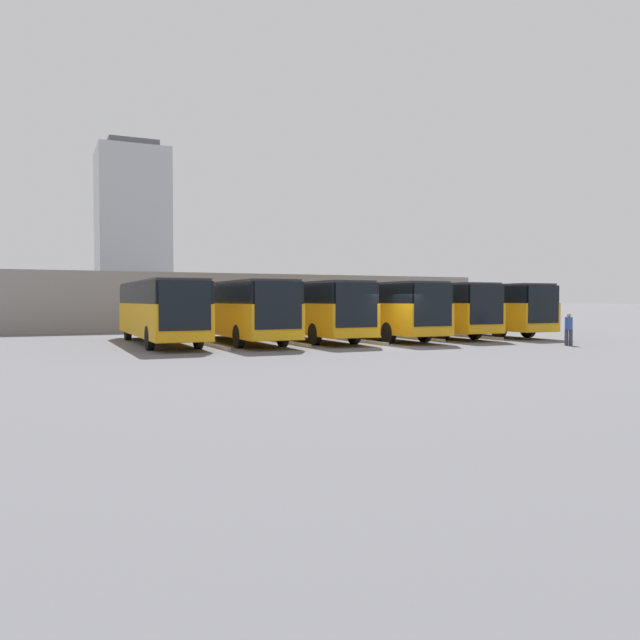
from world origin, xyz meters
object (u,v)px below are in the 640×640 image
object	(u,v)px
bus_2	(371,308)
bus_4	(238,309)
bus_1	(421,307)
pedestrian	(569,328)
bus_0	(472,307)
bus_3	(305,308)
bus_5	(159,309)

from	to	relation	value
bus_2	bus_4	size ratio (longest dim) A/B	1.00
bus_1	pedestrian	distance (m)	9.85
bus_4	pedestrian	size ratio (longest dim) A/B	7.80
bus_0	bus_3	world-z (taller)	same
bus_2	pedestrian	xyz separation A→B (m)	(-6.17, 8.69, -0.91)
bus_4	bus_1	bearing A→B (deg)	-176.40
bus_3	pedestrian	xyz separation A→B (m)	(-10.11, 9.10, -0.91)
bus_4	bus_5	distance (m)	3.97
bus_4	bus_0	bearing A→B (deg)	-176.99
bus_1	bus_2	bearing A→B (deg)	12.56
bus_0	bus_5	distance (m)	19.71
bus_5	bus_3	bearing A→B (deg)	178.64
bus_2	bus_4	xyz separation A→B (m)	(7.88, -0.17, 0.00)
bus_2	bus_5	bearing A→B (deg)	-2.80
bus_2	bus_3	world-z (taller)	same
bus_1	bus_3	xyz separation A→B (m)	(7.88, 0.45, 0.00)
pedestrian	bus_5	bearing A→B (deg)	-157.71
bus_2	pedestrian	distance (m)	10.69
bus_0	bus_3	distance (m)	11.84
bus_2	bus_3	xyz separation A→B (m)	(3.94, -0.41, 0.00)
bus_3	bus_2	bearing A→B (deg)	174.33
bus_5	bus_4	bearing A→B (deg)	173.57
bus_3	bus_5	xyz separation A→B (m)	(7.88, -0.22, 0.00)
bus_2	pedestrian	world-z (taller)	bus_2
bus_2	bus_4	distance (m)	7.89
bus_1	bus_5	size ratio (longest dim) A/B	1.00
bus_0	bus_1	world-z (taller)	same
bus_1	bus_5	world-z (taller)	same
pedestrian	bus_3	bearing A→B (deg)	-172.31
bus_0	bus_2	size ratio (longest dim) A/B	1.00
bus_2	bus_3	size ratio (longest dim) A/B	1.00
bus_2	bus_1	bearing A→B (deg)	-167.44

